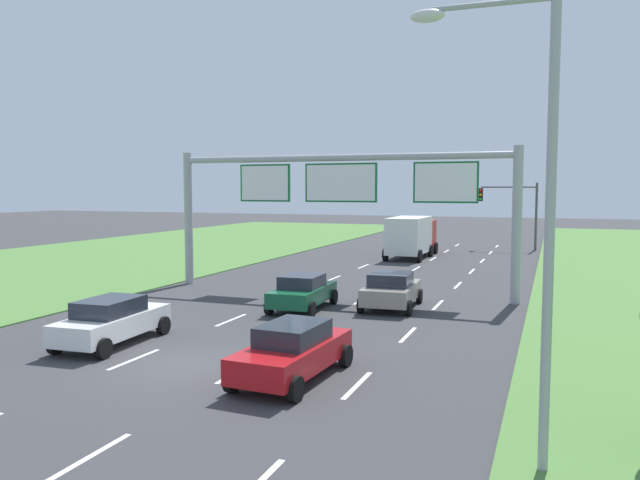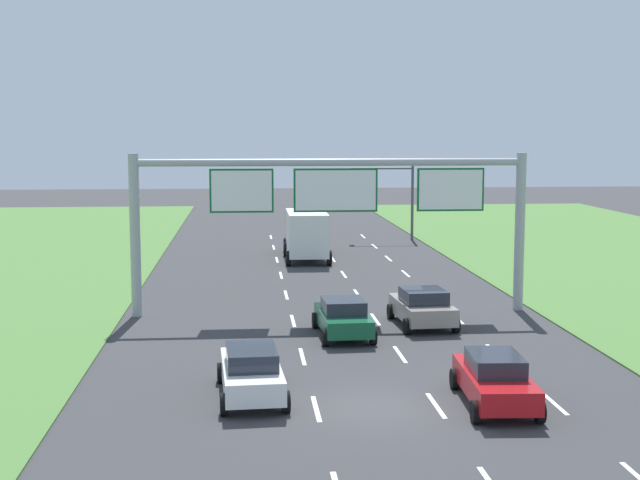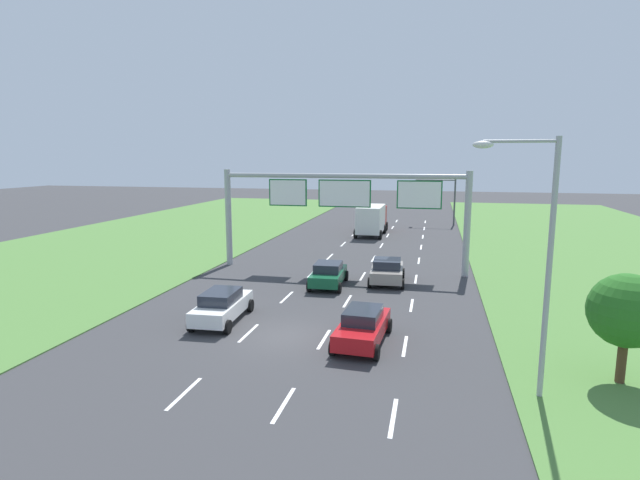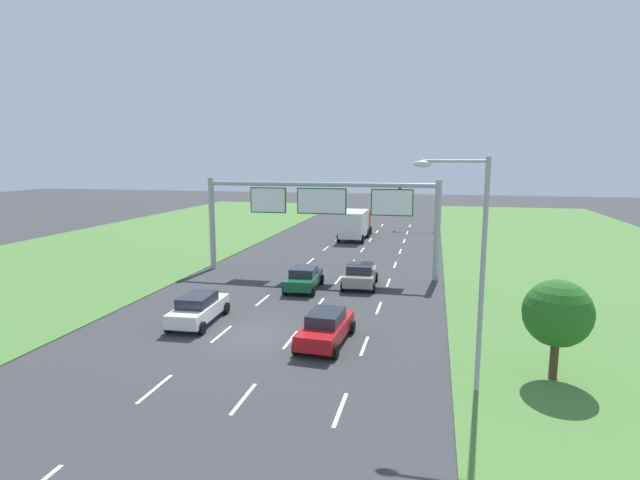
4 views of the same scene
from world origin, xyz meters
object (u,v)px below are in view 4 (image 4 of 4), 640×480
Objects in this scene: car_far_ahead at (326,327)px; traffic_light_mast at (421,197)px; street_lamp at (472,255)px; roadside_tree_near at (558,314)px; car_near_red at (360,275)px; car_lead_silver at (304,278)px; box_truck at (355,223)px; sign_gantry at (322,207)px; car_mid_lane at (198,308)px.

traffic_light_mast is at bearing 88.84° from car_far_ahead.
street_lamp reaches higher than roadside_tree_near.
car_far_ahead is 0.53× the size of street_lamp.
car_lead_silver is at bearing -158.36° from car_near_red.
sign_gantry reaches higher than box_truck.
roadside_tree_near reaches higher than car_lead_silver.
car_mid_lane is at bearing 169.02° from roadside_tree_near.
car_lead_silver is 0.50× the size of street_lamp.
box_truck is 0.44× the size of sign_gantry.
traffic_light_mast is (3.11, 28.80, 3.08)m from car_near_red.
car_mid_lane is 0.60× the size of box_truck.
car_lead_silver is at bearing 61.84° from car_mid_lane.
street_lamp is at bearing -86.17° from traffic_light_mast.
roadside_tree_near is (12.60, -15.40, -2.29)m from sign_gantry.
box_truck reaches higher than car_near_red.
car_near_red is 15.70m from roadside_tree_near.
street_lamp is 4.46m from roadside_tree_near.
car_near_red is 16.01m from street_lamp.
car_near_red reaches higher than car_far_ahead.
roadside_tree_near reaches higher than box_truck.
street_lamp reaches higher than car_mid_lane.
car_mid_lane is 1.14× the size of roadside_tree_near.
car_lead_silver is 0.94× the size of car_mid_lane.
car_near_red is at bearing 126.74° from roadside_tree_near.
car_near_red is 20.07m from box_truck.
car_far_ahead is at bearing -13.93° from car_mid_lane.
sign_gantry is (-3.28, 2.91, 4.15)m from car_near_red.
car_mid_lane is 14.60m from street_lamp.
car_far_ahead is at bearing -83.15° from box_truck.
sign_gantry reaches higher than car_far_ahead.
car_far_ahead is at bearing -94.55° from traffic_light_mast.
box_truck is (3.67, 29.07, 0.87)m from car_mid_lane.
sign_gantry is at bearing -103.87° from traffic_light_mast.
roadside_tree_near is (12.78, -10.90, 1.90)m from car_lead_silver.
traffic_light_mast is at bearing 75.48° from car_lead_silver.
car_lead_silver is 1.07× the size of roadside_tree_near.
roadside_tree_near is at bearing -42.81° from car_lead_silver.
box_truck reaches higher than car_mid_lane.
car_lead_silver is 8.53m from car_mid_lane.
box_truck reaches higher than car_lead_silver.
street_lamp reaches higher than box_truck.
car_mid_lane is 39.57m from traffic_light_mast.
street_lamp is (9.40, -33.97, 3.42)m from box_truck.
car_lead_silver is 16.34m from street_lamp.
box_truck is 17.17m from sign_gantry.
car_mid_lane is at bearing -96.68° from box_truck.
car_near_red is at bearing 22.46° from car_lead_silver.
traffic_light_mast reaches higher than car_far_ahead.
box_truck reaches higher than car_far_ahead.
sign_gantry reaches higher than car_lead_silver.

